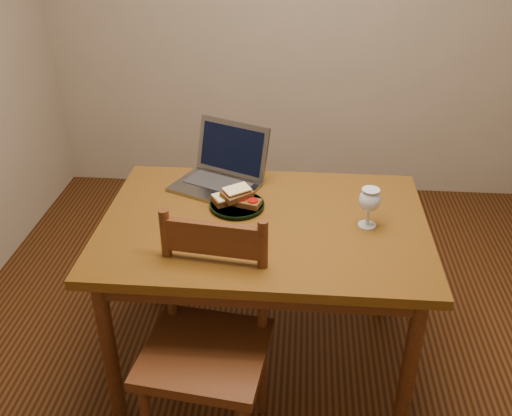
# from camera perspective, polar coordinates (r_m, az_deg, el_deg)

# --- Properties ---
(floor) EXTENTS (3.20, 3.20, 0.02)m
(floor) POSITION_cam_1_polar(r_m,az_deg,el_deg) (2.83, 2.21, -13.20)
(floor) COLOR black
(floor) RESTS_ON ground
(table) EXTENTS (1.30, 0.90, 0.74)m
(table) POSITION_cam_1_polar(r_m,az_deg,el_deg) (2.32, 0.79, -3.09)
(table) COLOR #43260B
(table) RESTS_ON floor
(chair) EXTENTS (0.49, 0.47, 0.47)m
(chair) POSITION_cam_1_polar(r_m,az_deg,el_deg) (2.10, -5.00, -12.61)
(chair) COLOR #391C0B
(chair) RESTS_ON floor
(plate) EXTENTS (0.23, 0.23, 0.02)m
(plate) POSITION_cam_1_polar(r_m,az_deg,el_deg) (2.37, -1.91, 0.26)
(plate) COLOR black
(plate) RESTS_ON table
(sandwich_cheese) EXTENTS (0.15, 0.13, 0.04)m
(sandwich_cheese) POSITION_cam_1_polar(r_m,az_deg,el_deg) (2.37, -2.80, 1.04)
(sandwich_cheese) COLOR #381E0C
(sandwich_cheese) RESTS_ON plate
(sandwich_tomato) EXTENTS (0.12, 0.09, 0.03)m
(sandwich_tomato) POSITION_cam_1_polar(r_m,az_deg,el_deg) (2.34, -0.89, 0.65)
(sandwich_tomato) COLOR #381E0C
(sandwich_tomato) RESTS_ON plate
(sandwich_top) EXTENTS (0.14, 0.14, 0.04)m
(sandwich_top) POSITION_cam_1_polar(r_m,az_deg,el_deg) (2.34, -1.91, 1.49)
(sandwich_top) COLOR #381E0C
(sandwich_top) RESTS_ON plate
(milk_glass) EXTENTS (0.09, 0.09, 0.17)m
(milk_glass) POSITION_cam_1_polar(r_m,az_deg,el_deg) (2.25, 11.23, 0.04)
(milk_glass) COLOR white
(milk_glass) RESTS_ON table
(laptop) EXTENTS (0.45, 0.43, 0.25)m
(laptop) POSITION_cam_1_polar(r_m,az_deg,el_deg) (2.54, -3.33, 3.95)
(laptop) COLOR slate
(laptop) RESTS_ON table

